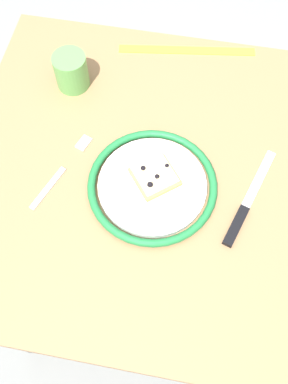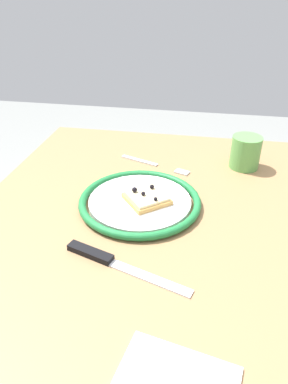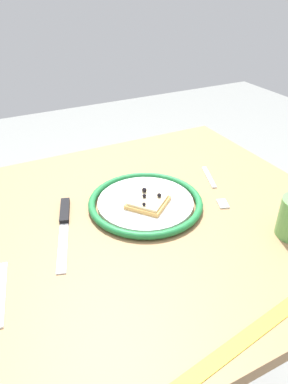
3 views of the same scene
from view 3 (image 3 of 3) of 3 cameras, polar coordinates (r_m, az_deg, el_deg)
The scene contains 6 objects.
dining_table at distance 0.86m, azimuth -1.53°, elevation -10.47°, with size 0.93×0.78×0.76m.
plate at distance 0.83m, azimuth 0.24°, elevation -1.67°, with size 0.27×0.27×0.02m.
pizza_slice_near at distance 0.81m, azimuth 0.60°, elevation -1.49°, with size 0.12×0.12×0.03m.
knife at distance 0.80m, azimuth -12.63°, elevation -4.35°, with size 0.09×0.23×0.01m.
fork at distance 0.92m, azimuth 11.09°, elevation 0.91°, with size 0.09×0.19×0.00m.
measuring_tape at distance 0.60m, azimuth 16.53°, elevation -21.10°, with size 0.33×0.02×0.00m, color yellow.
Camera 3 is at (0.27, 0.58, 1.23)m, focal length 33.35 mm.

